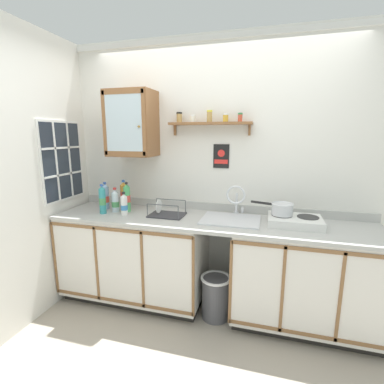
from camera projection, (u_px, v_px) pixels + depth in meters
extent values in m
plane|color=#9E9384|center=(202.00, 323.00, 2.54)|extent=(6.01, 6.01, 0.00)
cube|color=silver|center=(217.00, 173.00, 2.82)|extent=(3.61, 0.05, 2.60)
cube|color=white|center=(219.00, 36.00, 2.54)|extent=(3.61, 0.02, 0.05)
cube|color=silver|center=(20.00, 180.00, 2.37)|extent=(0.05, 3.36, 2.60)
cube|color=black|center=(138.00, 291.00, 2.99)|extent=(1.39, 0.57, 0.08)
cube|color=silver|center=(135.00, 253.00, 2.87)|extent=(1.42, 0.63, 0.80)
cube|color=brown|center=(117.00, 230.00, 2.49)|extent=(1.42, 0.01, 0.03)
cube|color=brown|center=(121.00, 302.00, 2.64)|extent=(1.42, 0.01, 0.03)
cube|color=brown|center=(55.00, 258.00, 2.76)|extent=(0.02, 0.01, 0.74)
cube|color=brown|center=(96.00, 264.00, 2.63)|extent=(0.02, 0.01, 0.74)
cube|color=brown|center=(142.00, 271.00, 2.51)|extent=(0.02, 0.01, 0.74)
cube|color=brown|center=(193.00, 278.00, 2.38)|extent=(0.02, 0.01, 0.74)
cube|color=black|center=(301.00, 317.00, 2.55)|extent=(1.20, 0.57, 0.08)
cube|color=silver|center=(306.00, 275.00, 2.44)|extent=(1.23, 0.63, 0.80)
cube|color=brown|center=(315.00, 250.00, 2.06)|extent=(1.23, 0.01, 0.03)
cube|color=brown|center=(307.00, 335.00, 2.21)|extent=(1.23, 0.01, 0.03)
cube|color=brown|center=(230.00, 283.00, 2.30)|extent=(0.02, 0.01, 0.74)
cube|color=brown|center=(283.00, 291.00, 2.19)|extent=(0.02, 0.01, 0.74)
cube|color=brown|center=(340.00, 299.00, 2.08)|extent=(0.02, 0.01, 0.74)
cube|color=#B2B2AD|center=(209.00, 221.00, 2.58)|extent=(2.97, 0.66, 0.03)
cube|color=#B2B2AD|center=(215.00, 207.00, 2.86)|extent=(2.97, 0.02, 0.08)
cube|color=silver|center=(231.00, 220.00, 2.54)|extent=(0.52, 0.41, 0.01)
cube|color=slate|center=(230.00, 230.00, 2.56)|extent=(0.45, 0.33, 0.01)
cube|color=slate|center=(233.00, 220.00, 2.72)|extent=(0.45, 0.01, 0.10)
cube|color=slate|center=(228.00, 232.00, 2.40)|extent=(0.45, 0.01, 0.10)
cylinder|color=#4C4C51|center=(230.00, 230.00, 2.56)|extent=(0.04, 0.04, 0.01)
cylinder|color=silver|center=(236.00, 213.00, 2.75)|extent=(0.05, 0.05, 0.02)
cylinder|color=silver|center=(236.00, 202.00, 2.73)|extent=(0.02, 0.02, 0.18)
torus|color=silver|center=(236.00, 195.00, 2.63)|extent=(0.18, 0.02, 0.18)
cylinder|color=silver|center=(242.00, 210.00, 2.73)|extent=(0.02, 0.02, 0.05)
cube|color=silver|center=(295.00, 221.00, 2.41)|extent=(0.45, 0.33, 0.07)
cylinder|color=#2D2D2D|center=(282.00, 215.00, 2.45)|extent=(0.18, 0.18, 0.01)
cylinder|color=#2D2D2D|center=(308.00, 217.00, 2.40)|extent=(0.18, 0.18, 0.01)
cylinder|color=black|center=(282.00, 225.00, 2.30)|extent=(0.03, 0.02, 0.03)
cylinder|color=black|center=(310.00, 228.00, 2.24)|extent=(0.03, 0.02, 0.03)
cylinder|color=silver|center=(282.00, 209.00, 2.44)|extent=(0.18, 0.18, 0.10)
torus|color=silver|center=(283.00, 204.00, 2.43)|extent=(0.19, 0.19, 0.01)
cylinder|color=black|center=(261.00, 203.00, 2.53)|extent=(0.19, 0.08, 0.02)
cylinder|color=teal|center=(103.00, 201.00, 2.74)|extent=(0.06, 0.06, 0.25)
cone|color=teal|center=(102.00, 188.00, 2.71)|extent=(0.06, 0.06, 0.03)
cylinder|color=#2D59B2|center=(101.00, 185.00, 2.71)|extent=(0.03, 0.03, 0.02)
cylinder|color=#4C9959|center=(103.00, 201.00, 2.74)|extent=(0.07, 0.07, 0.07)
cylinder|color=silver|center=(115.00, 202.00, 2.81)|extent=(0.07, 0.07, 0.19)
cone|color=silver|center=(115.00, 191.00, 2.79)|extent=(0.07, 0.07, 0.03)
cylinder|color=red|center=(115.00, 189.00, 2.79)|extent=(0.03, 0.03, 0.02)
cylinder|color=#4C9959|center=(115.00, 204.00, 2.82)|extent=(0.08, 0.08, 0.05)
cylinder|color=white|center=(124.00, 206.00, 2.71)|extent=(0.06, 0.06, 0.18)
cone|color=white|center=(124.00, 195.00, 2.69)|extent=(0.06, 0.06, 0.03)
cylinder|color=#262626|center=(124.00, 193.00, 2.69)|extent=(0.03, 0.03, 0.02)
cylinder|color=#3F8CCC|center=(124.00, 207.00, 2.72)|extent=(0.07, 0.07, 0.05)
cylinder|color=#8CB7E0|center=(106.00, 198.00, 2.92)|extent=(0.07, 0.07, 0.23)
cone|color=#8CB7E0|center=(105.00, 185.00, 2.90)|extent=(0.07, 0.07, 0.03)
cylinder|color=#2D59B2|center=(105.00, 183.00, 2.89)|extent=(0.03, 0.03, 0.02)
cylinder|color=#D84C3F|center=(106.00, 199.00, 2.93)|extent=(0.07, 0.07, 0.06)
cylinder|color=gold|center=(124.00, 197.00, 2.90)|extent=(0.07, 0.07, 0.26)
cone|color=gold|center=(123.00, 184.00, 2.88)|extent=(0.07, 0.07, 0.03)
cylinder|color=#2D59B2|center=(123.00, 181.00, 2.87)|extent=(0.03, 0.03, 0.02)
cylinder|color=#D84C3F|center=(124.00, 195.00, 2.90)|extent=(0.07, 0.07, 0.07)
cylinder|color=#4CB266|center=(127.00, 199.00, 2.81)|extent=(0.07, 0.07, 0.25)
cone|color=#4CB266|center=(126.00, 186.00, 2.78)|extent=(0.06, 0.06, 0.03)
cylinder|color=#262626|center=(126.00, 183.00, 2.78)|extent=(0.03, 0.03, 0.02)
cylinder|color=#D84C3F|center=(127.00, 199.00, 2.81)|extent=(0.07, 0.07, 0.07)
cube|color=#333338|center=(167.00, 215.00, 2.69)|extent=(0.33, 0.25, 0.01)
cylinder|color=#4C4F54|center=(147.00, 210.00, 2.61)|extent=(0.01, 0.01, 0.12)
cylinder|color=#4C4F54|center=(178.00, 213.00, 2.53)|extent=(0.01, 0.01, 0.12)
cylinder|color=#4C4F54|center=(157.00, 204.00, 2.83)|extent=(0.01, 0.01, 0.12)
cylinder|color=#4C4F54|center=(185.00, 206.00, 2.75)|extent=(0.01, 0.01, 0.12)
cylinder|color=#4C4F54|center=(162.00, 205.00, 2.56)|extent=(0.30, 0.01, 0.01)
cylinder|color=#4C4F54|center=(171.00, 200.00, 2.77)|extent=(0.30, 0.01, 0.01)
cylinder|color=white|center=(159.00, 206.00, 2.70)|extent=(0.01, 0.13, 0.13)
cube|color=brown|center=(132.00, 124.00, 2.77)|extent=(0.46, 0.32, 0.63)
cube|color=silver|center=(124.00, 123.00, 2.61)|extent=(0.38, 0.01, 0.52)
cube|color=brown|center=(104.00, 123.00, 2.66)|extent=(0.04, 0.01, 0.60)
cube|color=brown|center=(144.00, 123.00, 2.56)|extent=(0.04, 0.01, 0.60)
cube|color=brown|center=(122.00, 91.00, 2.55)|extent=(0.43, 0.01, 0.05)
cube|color=brown|center=(125.00, 154.00, 2.67)|extent=(0.43, 0.01, 0.05)
sphere|color=olive|center=(139.00, 127.00, 2.56)|extent=(0.02, 0.02, 0.02)
cube|color=brown|center=(210.00, 123.00, 2.65)|extent=(0.80, 0.14, 0.02)
cube|color=brown|center=(175.00, 130.00, 2.81)|extent=(0.02, 0.03, 0.10)
cube|color=brown|center=(249.00, 130.00, 2.62)|extent=(0.02, 0.03, 0.10)
cylinder|color=tan|center=(179.00, 118.00, 2.72)|extent=(0.05, 0.05, 0.08)
cylinder|color=black|center=(179.00, 113.00, 2.71)|extent=(0.05, 0.05, 0.02)
cylinder|color=silver|center=(193.00, 119.00, 2.68)|extent=(0.05, 0.05, 0.06)
cylinder|color=white|center=(193.00, 115.00, 2.67)|extent=(0.05, 0.05, 0.02)
cylinder|color=tan|center=(210.00, 117.00, 2.62)|extent=(0.05, 0.05, 0.09)
cylinder|color=yellow|center=(210.00, 111.00, 2.61)|extent=(0.05, 0.05, 0.02)
cylinder|color=gold|center=(226.00, 118.00, 2.60)|extent=(0.05, 0.05, 0.06)
cylinder|color=white|center=(226.00, 114.00, 2.60)|extent=(0.05, 0.05, 0.02)
cylinder|color=#CC4C33|center=(240.00, 118.00, 2.56)|extent=(0.04, 0.04, 0.06)
cylinder|color=#33723F|center=(240.00, 114.00, 2.55)|extent=(0.04, 0.04, 0.02)
cube|color=black|center=(221.00, 156.00, 2.75)|extent=(0.16, 0.01, 0.23)
cube|color=red|center=(221.00, 162.00, 2.75)|extent=(0.13, 0.00, 0.04)
cylinder|color=red|center=(221.00, 153.00, 2.74)|extent=(0.07, 0.00, 0.07)
cube|color=#262D38|center=(63.00, 161.00, 2.80)|extent=(0.01, 0.52, 0.75)
cube|color=white|center=(62.00, 161.00, 2.80)|extent=(0.02, 0.57, 0.80)
cube|color=white|center=(56.00, 162.00, 2.71)|extent=(0.01, 0.02, 0.75)
cube|color=white|center=(70.00, 160.00, 2.89)|extent=(0.01, 0.02, 0.75)
cube|color=white|center=(64.00, 174.00, 2.82)|extent=(0.01, 0.52, 0.02)
cube|color=white|center=(62.00, 148.00, 2.77)|extent=(0.01, 0.52, 0.02)
cylinder|color=#4C4C51|center=(215.00, 298.00, 2.59)|extent=(0.25, 0.25, 0.40)
torus|color=white|center=(216.00, 278.00, 2.54)|extent=(0.28, 0.28, 0.03)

